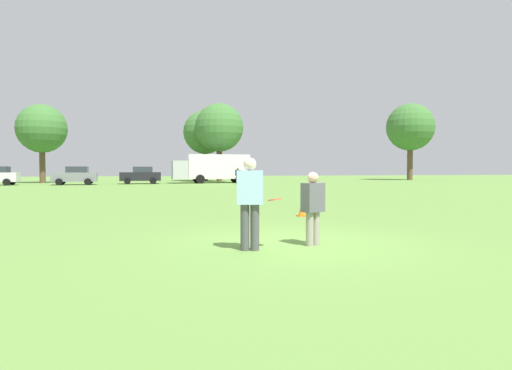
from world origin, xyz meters
name	(u,v)px	position (x,y,z in m)	size (l,w,h in m)	color
ground_plane	(293,243)	(0.00, 0.00, 0.00)	(181.14, 181.14, 0.00)	#608C3D
player_thrower	(250,198)	(-1.06, -0.56, 1.01)	(0.55, 0.39, 1.79)	#4C4C51
player_defender	(313,205)	(0.32, -0.33, 0.84)	(0.52, 0.43, 1.51)	gray
frisbee	(275,200)	(-0.55, -0.53, 0.98)	(0.27, 0.27, 0.09)	#E54C33
traffic_cone	(302,209)	(1.98, 5.09, 0.23)	(0.32, 0.32, 0.48)	#D8590C
parked_car_mid_left	(75,176)	(-10.24, 37.85, 0.92)	(4.26, 2.33, 1.82)	slate
parked_car_center	(141,175)	(-3.99, 39.48, 0.92)	(4.26, 2.33, 1.82)	black
box_truck	(212,167)	(3.79, 40.48, 1.75)	(8.58, 3.21, 3.18)	white
bystander_sideline_watcher	(238,175)	(5.80, 35.97, 0.98)	(0.53, 0.38, 1.74)	#4C4C51
tree_west_maple	(42,129)	(-14.79, 44.85, 6.06)	(5.42, 5.42, 8.80)	brown
tree_center_elm	(205,133)	(3.91, 48.25, 6.28)	(5.62, 5.62, 9.13)	brown
tree_east_birch	(219,128)	(5.22, 44.76, 6.59)	(5.90, 5.90, 9.58)	brown
tree_east_oak	(410,127)	(33.08, 47.43, 7.51)	(6.72, 6.72, 10.91)	brown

